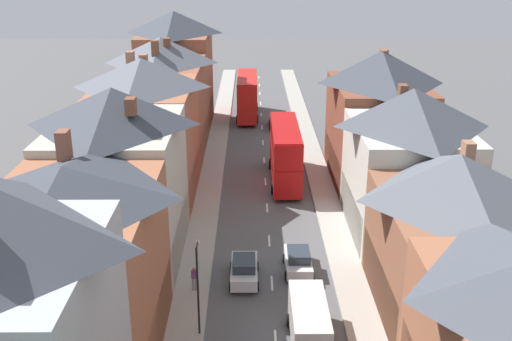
% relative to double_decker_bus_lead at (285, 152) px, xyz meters
% --- Properties ---
extents(pavement_left, '(2.20, 104.00, 0.14)m').
position_rel_double_decker_bus_lead_xyz_m(pavement_left, '(-6.89, 1.85, -2.75)').
color(pavement_left, '#A8A399').
rests_on(pavement_left, ground).
extents(pavement_right, '(2.20, 104.00, 0.14)m').
position_rel_double_decker_bus_lead_xyz_m(pavement_right, '(3.31, 1.85, -2.75)').
color(pavement_right, '#A8A399').
rests_on(pavement_right, ground).
extents(centre_line_dashes, '(0.14, 97.80, 0.01)m').
position_rel_double_decker_bus_lead_xyz_m(centre_line_dashes, '(-1.79, -0.15, -2.81)').
color(centre_line_dashes, silver).
rests_on(centre_line_dashes, ground).
extents(terrace_row_left, '(8.00, 71.46, 14.41)m').
position_rel_double_decker_bus_lead_xyz_m(terrace_row_left, '(-11.98, -11.01, 3.41)').
color(terrace_row_left, silver).
rests_on(terrace_row_left, ground).
extents(terrace_row_right, '(8.00, 54.23, 12.00)m').
position_rel_double_decker_bus_lead_xyz_m(terrace_row_right, '(8.39, -20.03, 2.60)').
color(terrace_row_right, brown).
rests_on(terrace_row_right, ground).
extents(double_decker_bus_lead, '(2.74, 10.80, 5.30)m').
position_rel_double_decker_bus_lead_xyz_m(double_decker_bus_lead, '(0.00, 0.00, 0.00)').
color(double_decker_bus_lead, '#B70F0F').
rests_on(double_decker_bus_lead, ground).
extents(double_decker_bus_mid_street, '(2.74, 10.80, 5.30)m').
position_rel_double_decker_bus_lead_xyz_m(double_decker_bus_mid_street, '(-3.60, 22.70, 0.00)').
color(double_decker_bus_mid_street, red).
rests_on(double_decker_bus_mid_street, ground).
extents(car_near_blue, '(1.90, 4.08, 1.70)m').
position_rel_double_decker_bus_lead_xyz_m(car_near_blue, '(0.01, 17.77, -1.96)').
color(car_near_blue, gray).
rests_on(car_near_blue, ground).
extents(car_parked_right_a, '(1.90, 4.06, 1.67)m').
position_rel_double_decker_bus_lead_xyz_m(car_parked_right_a, '(-3.59, -17.81, -1.98)').
color(car_parked_right_a, silver).
rests_on(car_parked_right_a, ground).
extents(car_parked_left_b, '(1.90, 3.86, 1.64)m').
position_rel_double_decker_bus_lead_xyz_m(car_parked_left_b, '(0.01, -16.65, -1.99)').
color(car_parked_left_b, silver).
rests_on(car_parked_left_b, ground).
extents(delivery_van, '(2.20, 5.20, 2.41)m').
position_rel_double_decker_bus_lead_xyz_m(delivery_van, '(0.01, -24.36, -1.48)').
color(delivery_van, silver).
rests_on(delivery_van, ground).
extents(pedestrian_mid_right, '(0.36, 0.22, 1.61)m').
position_rel_double_decker_bus_lead_xyz_m(pedestrian_mid_right, '(-6.70, -19.15, -1.78)').
color(pedestrian_mid_right, gray).
rests_on(pedestrian_mid_right, pavement_left).
extents(street_lamp, '(0.20, 1.12, 5.50)m').
position_rel_double_decker_bus_lead_xyz_m(street_lamp, '(-6.04, -23.53, 0.43)').
color(street_lamp, black).
rests_on(street_lamp, ground).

